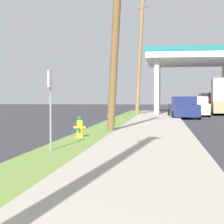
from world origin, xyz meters
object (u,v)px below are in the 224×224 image
Objects in this scene: fire_hydrant_second at (80,128)px; car_white_by_far_pump at (197,107)px; street_sign_post at (50,93)px; truck_tan_on_apron at (223,98)px; utility_pole_background at (140,56)px; truck_silver_at_far_bay at (210,103)px; fire_hydrant_third at (111,116)px; car_navy_by_near_pump at (183,108)px; utility_pole_midground at (116,24)px; truck_red_at_forecourt at (218,103)px.

car_white_by_far_pump is at bearing 73.44° from fire_hydrant_second.
truck_tan_on_apron is (8.17, 25.37, -0.15)m from street_sign_post.
truck_silver_at_far_bay is (6.95, 10.35, -4.00)m from utility_pole_background.
truck_tan_on_apron reaches higher than truck_silver_at_far_bay.
fire_hydrant_second is at bearing -89.87° from fire_hydrant_third.
street_sign_post is at bearing -104.23° from car_white_by_far_pump.
car_navy_by_near_pump is 14.53m from truck_silver_at_far_bay.
truck_silver_at_far_bay is at bearing 56.11° from utility_pole_background.
utility_pole_midground reaches higher than fire_hydrant_third.
utility_pole_background is 2.07× the size of car_white_by_far_pump.
fire_hydrant_third is 7.14m from utility_pole_midground.
street_sign_post reaches higher than truck_red_at_forecourt.
truck_tan_on_apron is (7.15, 19.48, -3.03)m from utility_pole_midground.
truck_silver_at_far_bay is at bearing 77.82° from car_white_by_far_pump.
street_sign_post is at bearing -103.21° from car_navy_by_near_pump.
street_sign_post reaches higher than fire_hydrant_third.
utility_pole_midground is at bearing -89.88° from utility_pole_background.
truck_silver_at_far_bay is at bearing 91.80° from truck_tan_on_apron.
utility_pole_midground is at bearing -105.77° from car_white_by_far_pump.
utility_pole_midground is 28.09m from truck_silver_at_far_bay.
car_white_by_far_pump is (4.63, 16.39, -3.80)m from utility_pole_midground.
fire_hydrant_second is 0.16× the size of car_white_by_far_pump.
fire_hydrant_third is 8.36m from car_navy_by_near_pump.
utility_pole_background is 6.28m from car_white_by_far_pump.
car_white_by_far_pump is 0.70× the size of truck_tan_on_apron.
utility_pole_background is (-0.04, 16.64, 0.39)m from utility_pole_midground.
truck_red_at_forecourt is at bearing 69.17° from car_white_by_far_pump.
fire_hydrant_third is at bearing -120.76° from truck_tan_on_apron.
fire_hydrant_second is 0.13× the size of truck_silver_at_far_bay.
utility_pole_midground is at bearing -80.19° from fire_hydrant_third.
utility_pole_background is 22.79m from street_sign_post.
truck_red_at_forecourt is at bearing 64.75° from fire_hydrant_third.
car_white_by_far_pump is at bearing -129.27° from truck_tan_on_apron.
fire_hydrant_third is 15.97m from truck_tan_on_apron.
truck_silver_at_far_bay is at bearing 76.43° from street_sign_post.
truck_red_at_forecourt is (2.61, 6.86, 0.19)m from car_white_by_far_pump.
street_sign_post is 33.83m from truck_silver_at_far_bay.
truck_tan_on_apron is at bearing 59.24° from fire_hydrant_third.
car_white_by_far_pump is 0.83× the size of truck_red_at_forecourt.
utility_pole_midground is 1.32× the size of truck_tan_on_apron.
utility_pole_background is 1.72× the size of truck_red_at_forecourt.
utility_pole_background reaches higher than truck_red_at_forecourt.
truck_tan_on_apron reaches higher than fire_hydrant_second.
car_white_by_far_pump is at bearing 75.77° from street_sign_post.
utility_pole_background is 13.09m from truck_silver_at_far_bay.
truck_red_at_forecourt reaches higher than fire_hydrant_third.
car_white_by_far_pump is (4.66, -0.25, -4.19)m from utility_pole_background.
car_white_by_far_pump is (5.61, 18.87, 0.28)m from fire_hydrant_second.
utility_pole_midground is at bearing 68.33° from fire_hydrant_second.
fire_hydrant_second and fire_hydrant_third have the same top height.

